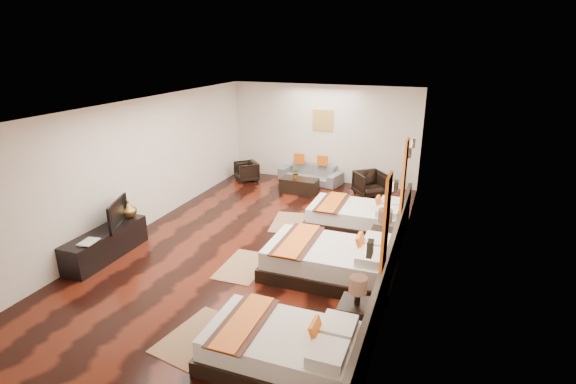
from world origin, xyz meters
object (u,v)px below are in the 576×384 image
at_px(nightstand_b, 383,241).
at_px(tv_console, 106,244).
at_px(bed_far, 357,216).
at_px(coffee_table, 299,186).
at_px(armchair_right, 370,184).
at_px(bed_near, 283,347).
at_px(book, 82,241).
at_px(armchair_left, 246,171).
at_px(figurine, 128,209).
at_px(bed_mid, 331,260).
at_px(sofa, 310,173).
at_px(table_plant, 296,173).
at_px(nightstand_a, 356,315).
at_px(tv, 113,213).

height_order(nightstand_b, tv_console, nightstand_b).
height_order(bed_far, tv_console, bed_far).
bearing_deg(coffee_table, armchair_right, 13.01).
bearing_deg(bed_near, book, 166.32).
xyz_separation_m(bed_far, armchair_left, (-3.78, 2.28, 0.02)).
height_order(bed_near, figurine, figurine).
distance_m(nightstand_b, armchair_right, 3.52).
bearing_deg(bed_mid, armchair_right, 91.51).
height_order(bed_mid, tv_console, bed_mid).
distance_m(bed_near, book, 4.33).
relative_size(sofa, table_plant, 6.32).
relative_size(nightstand_a, figurine, 2.66).
height_order(nightstand_b, figurine, nightstand_b).
xyz_separation_m(figurine, armchair_right, (4.08, 4.54, -0.39)).
bearing_deg(nightstand_a, tv_console, 172.43).
xyz_separation_m(bed_mid, nightstand_b, (0.75, 1.02, 0.05)).
relative_size(bed_far, tv, 2.24).
relative_size(tv_console, book, 5.22).
bearing_deg(figurine, armchair_right, 48.03).
relative_size(nightstand_b, tv, 1.05).
bearing_deg(armchair_left, nightstand_b, 8.66).
relative_size(bed_far, nightstand_a, 2.25).
distance_m(sofa, table_plant, 1.07).
distance_m(bed_near, figurine, 4.78).
bearing_deg(tv, bed_mid, -103.18).
bearing_deg(figurine, bed_far, 28.96).
bearing_deg(armchair_right, tv_console, -166.31).
height_order(tv, sofa, tv).
distance_m(tv, armchair_left, 5.11).
height_order(bed_near, armchair_left, bed_near).
relative_size(bed_mid, book, 6.55).
xyz_separation_m(book, armchair_right, (4.08, 5.77, -0.23)).
height_order(bed_far, book, bed_far).
distance_m(tv_console, tv, 0.59).
height_order(nightstand_a, armchair_left, nightstand_a).
height_order(nightstand_b, table_plant, nightstand_b).
xyz_separation_m(nightstand_b, sofa, (-2.70, 3.99, -0.07)).
bearing_deg(tv, book, 155.10).
bearing_deg(sofa, nightstand_a, -55.57).
relative_size(bed_far, table_plant, 7.09).
xyz_separation_m(armchair_left, armchair_right, (3.67, -0.07, 0.05)).
bearing_deg(bed_near, figurine, 151.76).
height_order(bed_mid, armchair_left, bed_mid).
relative_size(bed_mid, tv_console, 1.26).
bearing_deg(armchair_right, bed_near, -127.45).
relative_size(nightstand_a, coffee_table, 0.92).
bearing_deg(table_plant, bed_near, -72.09).
relative_size(nightstand_a, armchair_right, 1.26).
xyz_separation_m(armchair_right, table_plant, (-1.94, -0.45, 0.21)).
height_order(bed_mid, tv, tv).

